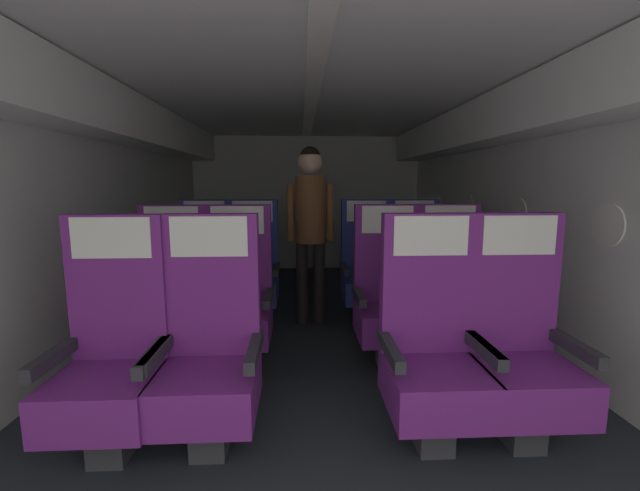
% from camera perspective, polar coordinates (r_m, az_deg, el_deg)
% --- Properties ---
extents(ground, '(3.72, 6.44, 0.02)m').
position_cam_1_polar(ground, '(3.57, -1.00, -13.16)').
color(ground, '#23282D').
extents(fuselage_shell, '(3.60, 6.09, 2.09)m').
position_cam_1_polar(fuselage_shell, '(3.58, -1.18, 11.88)').
color(fuselage_shell, silver).
rests_on(fuselage_shell, ground).
extents(seat_a_left_window, '(0.50, 0.49, 1.17)m').
position_cam_1_polar(seat_a_left_window, '(2.27, -27.07, -13.86)').
color(seat_a_left_window, '#38383D').
rests_on(seat_a_left_window, ground).
extents(seat_a_left_aisle, '(0.50, 0.49, 1.17)m').
position_cam_1_polar(seat_a_left_aisle, '(2.15, -15.13, -14.49)').
color(seat_a_left_aisle, '#38383D').
rests_on(seat_a_left_aisle, ground).
extents(seat_a_right_aisle, '(0.50, 0.49, 1.17)m').
position_cam_1_polar(seat_a_right_aisle, '(2.36, 26.20, -12.96)').
color(seat_a_right_aisle, '#38383D').
rests_on(seat_a_right_aisle, ground).
extents(seat_a_right_window, '(0.50, 0.49, 1.17)m').
position_cam_1_polar(seat_a_right_window, '(2.18, 15.36, -14.11)').
color(seat_a_right_window, '#38383D').
rests_on(seat_a_right_window, ground).
extents(seat_b_left_window, '(0.50, 0.49, 1.17)m').
position_cam_1_polar(seat_b_left_window, '(3.12, -19.95, -7.43)').
color(seat_b_left_window, '#38383D').
rests_on(seat_b_left_window, ground).
extents(seat_b_left_aisle, '(0.50, 0.49, 1.17)m').
position_cam_1_polar(seat_b_left_aisle, '(3.02, -11.38, -7.60)').
color(seat_b_left_aisle, '#38383D').
rests_on(seat_b_left_aisle, ground).
extents(seat_b_right_aisle, '(0.50, 0.49, 1.17)m').
position_cam_1_polar(seat_b_right_aisle, '(3.20, 17.76, -6.92)').
color(seat_b_right_aisle, '#38383D').
rests_on(seat_b_right_aisle, ground).
extents(seat_b_right_window, '(0.50, 0.49, 1.17)m').
position_cam_1_polar(seat_b_right_window, '(3.06, 9.48, -7.34)').
color(seat_b_right_window, '#38383D').
rests_on(seat_b_right_window, ground).
extents(seat_c_left_window, '(0.50, 0.49, 1.17)m').
position_cam_1_polar(seat_c_left_window, '(4.02, -15.79, -3.70)').
color(seat_c_left_window, '#38383D').
rests_on(seat_c_left_window, ground).
extents(seat_c_left_aisle, '(0.50, 0.49, 1.17)m').
position_cam_1_polar(seat_c_left_aisle, '(3.94, -9.34, -3.74)').
color(seat_c_left_aisle, '#38383D').
rests_on(seat_c_left_aisle, ground).
extents(seat_c_right_aisle, '(0.50, 0.49, 1.17)m').
position_cam_1_polar(seat_c_right_aisle, '(4.07, 13.11, -3.46)').
color(seat_c_right_aisle, '#38383D').
rests_on(seat_c_right_aisle, ground).
extents(seat_c_right_window, '(0.50, 0.49, 1.17)m').
position_cam_1_polar(seat_c_right_window, '(3.96, 6.54, -3.60)').
color(seat_c_right_window, '#38383D').
rests_on(seat_c_right_window, ground).
extents(flight_attendant, '(0.43, 0.28, 1.65)m').
position_cam_1_polar(flight_attendant, '(3.76, -1.36, 4.13)').
color(flight_attendant, black).
rests_on(flight_attendant, ground).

